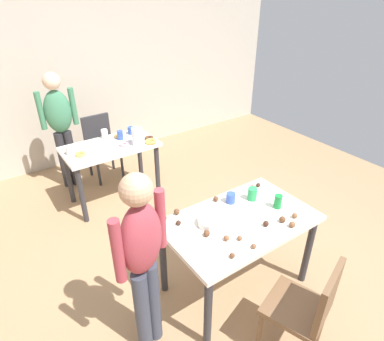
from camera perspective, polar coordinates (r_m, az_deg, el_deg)
The scene contains 40 objects.
ground_plane at distance 3.35m, azimuth 7.38°, elevation -16.93°, with size 6.40×6.40×0.00m, color #9E7A56.
wall_back at distance 5.23m, azimuth -16.32°, elevation 16.15°, with size 6.40×0.10×2.60m, color #BCB2A3.
dining_table_near at distance 2.80m, azimuth 8.14°, elevation -9.97°, with size 1.23×0.76×0.75m.
dining_table_far at distance 4.09m, azimuth -13.79°, elevation 2.67°, with size 1.09×0.60×0.75m.
chair_near_table at distance 2.57m, azimuth 19.38°, elevation -21.29°, with size 0.50×0.50×0.87m.
chair_far_table at distance 4.74m, azimuth -15.45°, elevation 4.57°, with size 0.40×0.40×0.87m.
person_girl_near at distance 2.23m, azimuth -8.54°, elevation -14.13°, with size 0.45×0.29×1.50m.
person_adult_far at distance 4.48m, azimuth -21.84°, elevation 7.82°, with size 0.46×0.24×1.53m.
mixing_bowl at distance 2.65m, azimuth 3.28°, elevation -8.76°, with size 0.21×0.21×0.06m, color white.
soda_can at distance 2.90m, azimuth 14.61°, elevation -5.20°, with size 0.07×0.07×0.12m, color #198438.
fork_near at distance 2.71m, azimuth 9.03°, elevation -8.79°, with size 0.17×0.02×0.01m, color silver.
cup_near_0 at distance 2.96m, azimuth 10.36°, elevation -4.00°, with size 0.08×0.08×0.11m, color green.
cup_near_1 at distance 2.90m, azimuth 6.70°, elevation -4.72°, with size 0.08×0.08×0.09m, color #3351B2.
cake_ball_0 at distance 2.84m, azimuth 17.32°, elevation -7.43°, with size 0.05×0.05×0.05m, color brown.
cake_ball_1 at distance 2.75m, azimuth -2.65°, elevation -7.13°, with size 0.05×0.05×0.05m, color brown.
cake_ball_2 at distance 3.12m, azimuth 10.37°, elevation -2.82°, with size 0.04×0.04×0.04m, color brown.
cake_ball_3 at distance 2.39m, azimuth 6.96°, elevation -14.36°, with size 0.04×0.04×0.04m, color brown.
cake_ball_4 at distance 2.70m, azimuth -4.84°, elevation -8.17°, with size 0.05×0.05×0.05m, color brown.
cake_ball_5 at distance 2.54m, azimuth 2.56°, elevation -10.79°, with size 0.05×0.05×0.05m, color brown.
cake_ball_6 at distance 2.49m, azimuth 10.61°, elevation -12.70°, with size 0.04×0.04×0.04m, color brown.
cake_ball_7 at distance 2.91m, azimuth 4.16°, elevation -4.90°, with size 0.05×0.05×0.05m, color brown.
cake_ball_8 at distance 2.65m, azimuth -2.35°, elevation -9.00°, with size 0.04×0.04×0.04m, color #3D2319.
cake_ball_9 at distance 2.52m, azimuth 5.96°, elevation -11.51°, with size 0.04×0.04×0.04m, color brown.
cake_ball_10 at distance 2.53m, azimuth 8.24°, elevation -11.46°, with size 0.04×0.04×0.04m, color brown.
cake_ball_11 at distance 2.77m, azimuth 15.34°, elevation -8.14°, with size 0.05×0.05×0.05m, color brown.
cake_ball_12 at distance 2.74m, azimuth 16.92°, elevation -8.90°, with size 0.05×0.05×0.05m, color brown.
cake_ball_13 at distance 2.70m, azimuth 12.64°, elevation -8.94°, with size 0.05×0.05×0.05m, color #3D2319.
cake_ball_14 at distance 3.17m, azimuth 11.36°, elevation -2.45°, with size 0.04×0.04×0.04m, color #3D2319.
cake_ball_15 at distance 2.98m, azimuth 7.19°, elevation -4.34°, with size 0.04×0.04×0.04m, color brown.
pitcher_far at distance 3.94m, azimuth -9.41°, elevation 5.81°, with size 0.13×0.13×0.21m, color white.
cup_far_0 at distance 4.28m, azimuth -10.49°, elevation 6.82°, with size 0.08×0.08×0.09m, color #3351B2.
cup_far_1 at distance 4.22m, azimuth -14.84°, elevation 6.12°, with size 0.08×0.08×0.11m, color white.
cup_far_2 at distance 4.14m, azimuth -12.30°, elevation 5.98°, with size 0.07×0.07×0.11m, color #3351B2.
cup_far_3 at distance 3.92m, azimuth -20.35°, elevation 3.29°, with size 0.08×0.08×0.10m, color white.
donut_far_0 at distance 3.99m, azimuth -11.67°, elevation 4.46°, with size 0.11×0.11×0.03m, color pink.
donut_far_1 at distance 4.23m, azimuth -12.63°, elevation 5.88°, with size 0.10×0.10×0.03m, color gold.
donut_far_2 at distance 4.22m, azimuth -9.39°, elevation 6.20°, with size 0.12×0.12×0.04m, color white.
donut_far_3 at distance 3.99m, azimuth -7.10°, elevation 4.98°, with size 0.14×0.14×0.04m, color gold.
donut_far_4 at distance 3.87m, azimuth -18.73°, elevation 2.69°, with size 0.12×0.12×0.04m, color gold.
donut_far_5 at distance 4.10m, azimuth -7.42°, elevation 5.60°, with size 0.11×0.11×0.03m, color brown.
Camera 1 is at (-1.64, -1.64, 2.42)m, focal length 30.90 mm.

